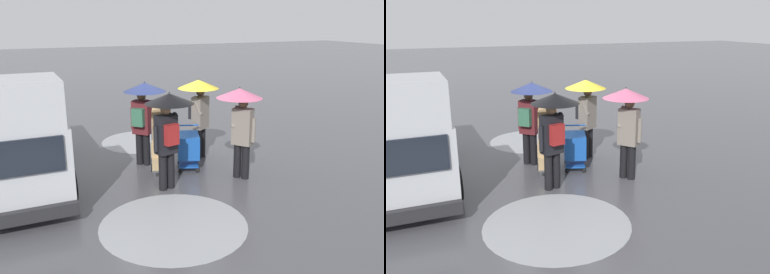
{
  "view_description": "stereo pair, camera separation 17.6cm",
  "coord_description": "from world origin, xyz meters",
  "views": [
    {
      "loc": [
        3.3,
        9.38,
        3.63
      ],
      "look_at": [
        -0.3,
        1.28,
        1.05
      ],
      "focal_mm": 38.59,
      "sensor_mm": 36.0,
      "label": 1
    },
    {
      "loc": [
        3.14,
        9.45,
        3.63
      ],
      "look_at": [
        -0.3,
        1.28,
        1.05
      ],
      "focal_mm": 38.59,
      "sensor_mm": 36.0,
      "label": 2
    }
  ],
  "objects": [
    {
      "name": "pedestrian_white_side",
      "position": [
        0.33,
        1.46,
        1.57
      ],
      "size": [
        1.04,
        1.04,
        2.15
      ],
      "color": "black",
      "rests_on": "ground"
    },
    {
      "name": "cargo_van_parked_right",
      "position": [
        3.42,
        -0.08,
        1.18
      ],
      "size": [
        2.24,
        5.36,
        2.6
      ],
      "color": "#B7BABF",
      "rests_on": "ground"
    },
    {
      "name": "hand_dolly_boxes",
      "position": [
        0.22,
        0.72,
        0.9
      ],
      "size": [
        0.7,
        0.82,
        1.62
      ],
      "color": "#515156",
      "rests_on": "ground"
    },
    {
      "name": "ground_plane",
      "position": [
        0.0,
        0.0,
        0.0
      ],
      "size": [
        90.0,
        90.0,
        0.0
      ],
      "primitive_type": "plane",
      "color": "#4C4C51"
    },
    {
      "name": "pedestrian_far_side",
      "position": [
        0.35,
        -0.2,
        1.57
      ],
      "size": [
        1.04,
        1.04,
        2.15
      ],
      "color": "black",
      "rests_on": "ground"
    },
    {
      "name": "pedestrian_black_side",
      "position": [
        -1.39,
        1.53,
        1.58
      ],
      "size": [
        1.04,
        1.04,
        2.15
      ],
      "color": "black",
      "rests_on": "ground"
    },
    {
      "name": "slush_patch_far_side",
      "position": [
        0.87,
        3.08,
        0.0
      ],
      "size": [
        2.7,
        2.7,
        0.01
      ],
      "primitive_type": "cylinder",
      "color": "#999BA0",
      "rests_on": "ground"
    },
    {
      "name": "slush_patch_under_van",
      "position": [
        -0.19,
        -2.21,
        0.0
      ],
      "size": [
        2.43,
        2.43,
        0.01
      ],
      "primitive_type": "cylinder",
      "color": "#999BA0",
      "rests_on": "ground"
    },
    {
      "name": "shopping_cart_vendor",
      "position": [
        -0.54,
        0.49,
        0.57
      ],
      "size": [
        0.8,
        0.96,
        1.02
      ],
      "color": "#1951B2",
      "rests_on": "ground"
    },
    {
      "name": "pedestrian_pink_side",
      "position": [
        -1.11,
        -0.11,
        1.57
      ],
      "size": [
        1.04,
        1.04,
        2.15
      ],
      "color": "black",
      "rests_on": "ground"
    }
  ]
}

